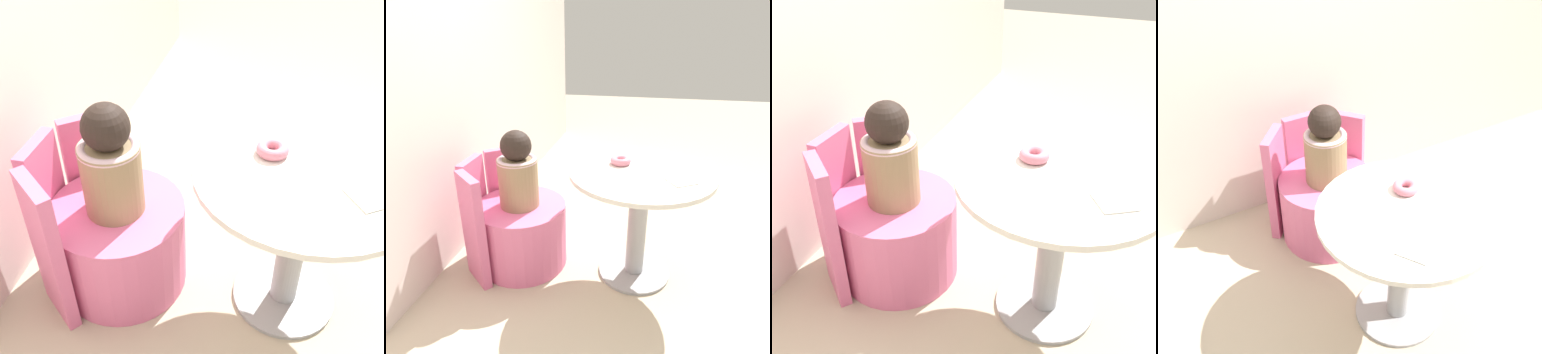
{
  "view_description": "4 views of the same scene",
  "coord_description": "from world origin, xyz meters",
  "views": [
    {
      "loc": [
        -1.21,
        0.08,
        1.57
      ],
      "look_at": [
        0.02,
        0.34,
        0.62
      ],
      "focal_mm": 42.0,
      "sensor_mm": 36.0,
      "label": 1
    },
    {
      "loc": [
        -1.66,
        -0.07,
        1.36
      ],
      "look_at": [
        0.06,
        0.3,
        0.6
      ],
      "focal_mm": 32.0,
      "sensor_mm": 36.0,
      "label": 2
    },
    {
      "loc": [
        -1.35,
        -0.24,
        1.52
      ],
      "look_at": [
        0.02,
        0.31,
        0.6
      ],
      "focal_mm": 42.0,
      "sensor_mm": 36.0,
      "label": 3
    },
    {
      "loc": [
        -0.86,
        -1.17,
        1.91
      ],
      "look_at": [
        0.01,
        0.33,
        0.63
      ],
      "focal_mm": 42.0,
      "sensor_mm": 36.0,
      "label": 4
    }
  ],
  "objects": [
    {
      "name": "child_figure",
      "position": [
        0.04,
        0.65,
        0.61
      ],
      "size": [
        0.23,
        0.23,
        0.46
      ],
      "color": "#937A56",
      "rests_on": "tub_chair"
    },
    {
      "name": "paper_napkin",
      "position": [
        -0.04,
        -0.25,
        0.67
      ],
      "size": [
        0.17,
        0.17,
        0.01
      ],
      "color": "silver",
      "rests_on": "round_table"
    },
    {
      "name": "booth_backrest",
      "position": [
        0.04,
        0.87,
        0.33
      ],
      "size": [
        0.64,
        0.24,
        0.66
      ],
      "color": "#DB6693",
      "rests_on": "ground_plane"
    },
    {
      "name": "donut",
      "position": [
        0.14,
        0.07,
        0.69
      ],
      "size": [
        0.12,
        0.12,
        0.04
      ],
      "color": "pink",
      "rests_on": "round_table"
    },
    {
      "name": "round_table",
      "position": [
        0.06,
        -0.05,
        0.48
      ],
      "size": [
        0.78,
        0.78,
        0.67
      ],
      "color": "#99999E",
      "rests_on": "ground_plane"
    },
    {
      "name": "tub_chair",
      "position": [
        0.04,
        0.65,
        0.2
      ],
      "size": [
        0.55,
        0.55,
        0.4
      ],
      "color": "#DB6693",
      "rests_on": "ground_plane"
    },
    {
      "name": "ground_plane",
      "position": [
        0.0,
        0.0,
        0.0
      ],
      "size": [
        12.0,
        12.0,
        0.0
      ],
      "primitive_type": "plane",
      "color": "#B7A88E"
    }
  ]
}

